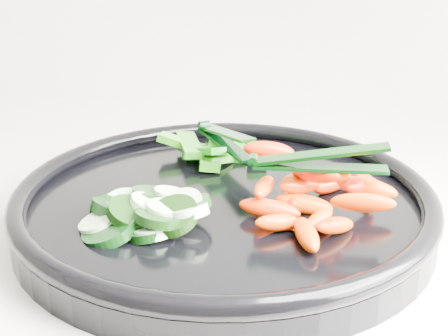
# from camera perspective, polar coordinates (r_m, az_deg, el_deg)

# --- Properties ---
(veggie_tray) EXTENTS (0.46, 0.46, 0.04)m
(veggie_tray) POSITION_cam_1_polar(r_m,az_deg,el_deg) (0.56, -0.00, -3.30)
(veggie_tray) COLOR black
(veggie_tray) RESTS_ON counter
(cucumber_pile) EXTENTS (0.12, 0.13, 0.04)m
(cucumber_pile) POSITION_cam_1_polar(r_m,az_deg,el_deg) (0.52, -7.17, -3.88)
(cucumber_pile) COLOR black
(cucumber_pile) RESTS_ON veggie_tray
(carrot_pile) EXTENTS (0.14, 0.16, 0.05)m
(carrot_pile) POSITION_cam_1_polar(r_m,az_deg,el_deg) (0.53, 8.45, -2.22)
(carrot_pile) COLOR #DC4D00
(carrot_pile) RESTS_ON veggie_tray
(pepper_pile) EXTENTS (0.12, 0.10, 0.04)m
(pepper_pile) POSITION_cam_1_polar(r_m,az_deg,el_deg) (0.65, -0.94, 1.51)
(pepper_pile) COLOR #246E0A
(pepper_pile) RESTS_ON veggie_tray
(tong_carrot) EXTENTS (0.11, 0.02, 0.02)m
(tong_carrot) POSITION_cam_1_polar(r_m,az_deg,el_deg) (0.51, 8.39, 0.66)
(tong_carrot) COLOR black
(tong_carrot) RESTS_ON carrot_pile
(tong_pepper) EXTENTS (0.08, 0.10, 0.02)m
(tong_pepper) POSITION_cam_1_polar(r_m,az_deg,el_deg) (0.64, -0.05, 2.83)
(tong_pepper) COLOR black
(tong_pepper) RESTS_ON pepper_pile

